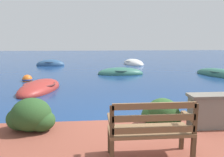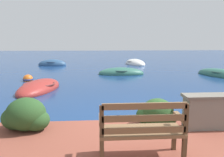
# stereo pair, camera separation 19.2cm
# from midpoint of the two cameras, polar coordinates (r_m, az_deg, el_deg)

# --- Properties ---
(ground_plane) EXTENTS (80.00, 80.00, 0.00)m
(ground_plane) POSITION_cam_midpoint_polar(r_m,az_deg,el_deg) (5.21, 9.52, -12.68)
(ground_plane) COLOR navy
(park_bench) EXTENTS (1.26, 0.48, 0.93)m
(park_bench) POSITION_cam_midpoint_polar(r_m,az_deg,el_deg) (3.35, 9.46, -12.87)
(park_bench) COLOR brown
(park_bench) RESTS_ON patio_terrace
(hedge_clump_far_left) EXTENTS (0.97, 0.70, 0.66)m
(hedge_clump_far_left) POSITION_cam_midpoint_polar(r_m,az_deg,el_deg) (4.69, -20.55, -9.18)
(hedge_clump_far_left) COLOR #284C23
(hedge_clump_far_left) RESTS_ON patio_terrace
(hedge_clump_left) EXTENTS (0.85, 0.61, 0.58)m
(hedge_clump_left) POSITION_cam_midpoint_polar(r_m,az_deg,el_deg) (4.76, 12.77, -8.96)
(hedge_clump_left) COLOR #284C23
(hedge_clump_left) RESTS_ON patio_terrace
(rowboat_nearest) EXTENTS (1.80, 3.05, 0.71)m
(rowboat_nearest) POSITION_cam_midpoint_polar(r_m,az_deg,el_deg) (9.36, -17.90, -2.49)
(rowboat_nearest) COLOR #9E2D28
(rowboat_nearest) RESTS_ON ground_plane
(rowboat_mid) EXTENTS (2.08, 3.22, 0.74)m
(rowboat_mid) POSITION_cam_midpoint_polar(r_m,az_deg,el_deg) (13.77, 26.89, 0.75)
(rowboat_mid) COLOR #336B5B
(rowboat_mid) RESTS_ON ground_plane
(rowboat_far) EXTENTS (2.74, 1.21, 0.73)m
(rowboat_far) POSITION_cam_midpoint_polar(r_m,az_deg,el_deg) (13.02, 2.84, 1.35)
(rowboat_far) COLOR #336B5B
(rowboat_far) RESTS_ON ground_plane
(rowboat_outer) EXTENTS (2.23, 1.08, 0.88)m
(rowboat_outer) POSITION_cam_midpoint_polar(r_m,az_deg,el_deg) (18.24, -15.04, 3.51)
(rowboat_outer) COLOR #2D517A
(rowboat_outer) RESTS_ON ground_plane
(rowboat_distant) EXTENTS (1.93, 2.95, 0.81)m
(rowboat_distant) POSITION_cam_midpoint_polar(r_m,az_deg,el_deg) (18.54, 6.37, 3.87)
(rowboat_distant) COLOR silver
(rowboat_distant) RESTS_ON ground_plane
(mooring_buoy) EXTENTS (0.53, 0.53, 0.48)m
(mooring_buoy) POSITION_cam_midpoint_polar(r_m,az_deg,el_deg) (11.63, -20.65, -0.19)
(mooring_buoy) COLOR orange
(mooring_buoy) RESTS_ON ground_plane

